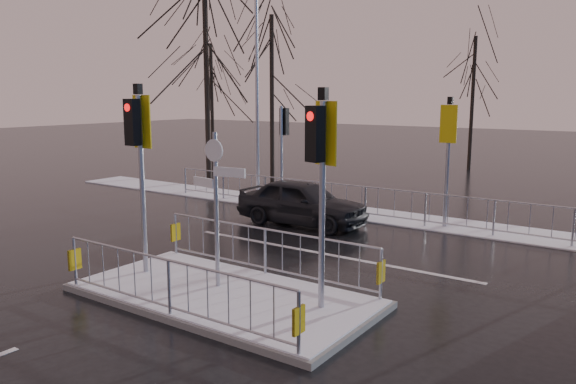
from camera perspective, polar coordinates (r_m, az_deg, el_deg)
The scene contains 11 objects.
ground at distance 11.22m, azimuth -6.64°, elevation -10.70°, with size 120.00×120.00×0.00m, color black.
snow_verge at distance 18.29m, azimuth 11.46°, elevation -2.68°, with size 30.00×2.00×0.04m, color white.
lane_markings at distance 10.98m, azimuth -7.81°, elevation -11.15°, with size 8.00×11.38×0.01m.
traffic_island at distance 11.10m, azimuth -6.69°, elevation -8.78°, with size 6.00×3.04×4.15m.
far_kerb_fixtures at distance 17.53m, azimuth 11.80°, elevation 0.10°, with size 18.00×0.65×3.83m.
car_far_lane at distance 17.09m, azimuth 1.43°, elevation -1.04°, with size 1.64×4.09×1.39m, color black.
tree_near_a at distance 25.80m, azimuth -8.35°, elevation 14.61°, with size 4.75×4.75×8.97m.
tree_near_b at distance 25.30m, azimuth -1.66°, elevation 12.61°, with size 4.00×4.00×7.55m.
tree_near_c at distance 28.91m, azimuth -7.78°, elevation 10.91°, with size 3.50×3.50×6.61m.
tree_far_a at distance 31.18m, azimuth 18.34°, elevation 11.01°, with size 3.75×3.75×7.08m.
street_lamp_left at distance 21.94m, azimuth -3.03°, elevation 11.32°, with size 1.25×0.18×8.20m.
Camera 1 is at (7.00, -7.84, 3.92)m, focal length 35.00 mm.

